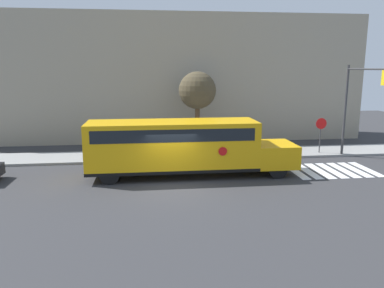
% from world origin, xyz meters
% --- Properties ---
extents(ground_plane, '(60.00, 60.00, 0.00)m').
position_xyz_m(ground_plane, '(0.00, 0.00, 0.00)').
color(ground_plane, '#333335').
extents(sidewalk_strip, '(44.00, 3.00, 0.15)m').
position_xyz_m(sidewalk_strip, '(0.00, 6.50, 0.07)').
color(sidewalk_strip, gray).
rests_on(sidewalk_strip, ground).
extents(building_backdrop, '(32.00, 4.00, 9.77)m').
position_xyz_m(building_backdrop, '(0.00, 13.00, 4.89)').
color(building_backdrop, '#9E937F').
rests_on(building_backdrop, ground).
extents(crosswalk_stripes, '(4.70, 3.20, 0.01)m').
position_xyz_m(crosswalk_stripes, '(9.14, 2.00, 0.00)').
color(crosswalk_stripes, white).
rests_on(crosswalk_stripes, ground).
extents(school_bus, '(11.06, 2.57, 2.96)m').
position_xyz_m(school_bus, '(0.61, 1.93, 1.70)').
color(school_bus, '#EAA80F').
rests_on(school_bus, ground).
extents(stop_sign, '(0.73, 0.10, 2.47)m').
position_xyz_m(stop_sign, '(10.18, 5.78, 1.65)').
color(stop_sign, '#38383A').
rests_on(stop_sign, ground).
extents(traffic_light, '(0.28, 4.06, 5.88)m').
position_xyz_m(traffic_light, '(11.50, 4.02, 3.92)').
color(traffic_light, '#38383A').
rests_on(traffic_light, ground).
extents(tree_near_sidewalk, '(2.62, 2.62, 5.47)m').
position_xyz_m(tree_near_sidewalk, '(2.36, 8.78, 4.10)').
color(tree_near_sidewalk, brown).
rests_on(tree_near_sidewalk, ground).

